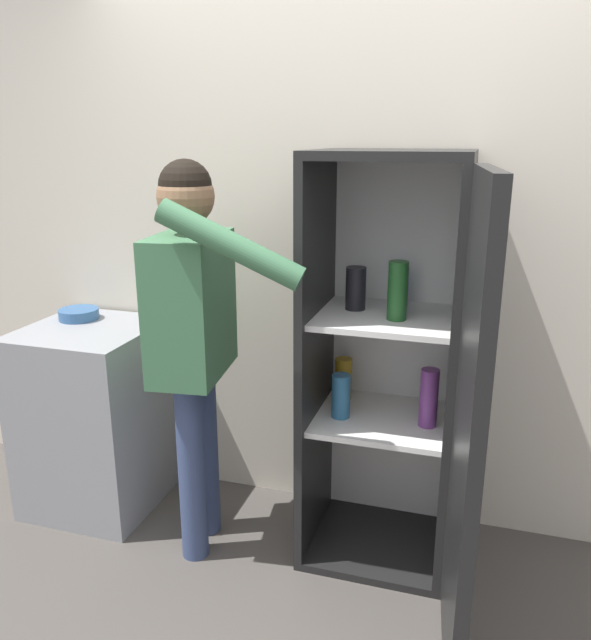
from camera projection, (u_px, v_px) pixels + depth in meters
name	position (u px, v px, depth m)	size (l,w,h in m)	color
ground_plane	(294.00, 640.00, 2.31)	(12.00, 12.00, 0.00)	#4C4742
wall_back	(357.00, 254.00, 2.85)	(7.00, 0.06, 2.55)	beige
refrigerator	(401.00, 375.00, 2.49)	(0.72, 1.18, 1.74)	black
person	(194.00, 316.00, 2.57)	(0.71, 0.60, 1.71)	#384770
counter	(96.00, 416.00, 3.09)	(0.60, 0.62, 0.92)	gray
bowl	(79.00, 314.00, 3.09)	(0.19, 0.19, 0.05)	#335B8E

